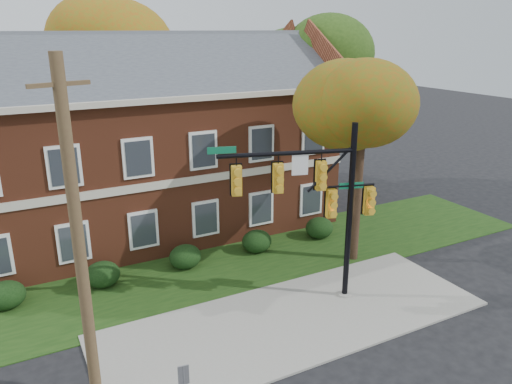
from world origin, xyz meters
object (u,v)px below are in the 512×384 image
tree_far_rear (126,46)px  utility_pole (78,242)px  tree_right_rear (326,60)px  apartment_building (144,133)px  hedge_center (185,257)px  traffic_signal (319,196)px  hedge_far_left (6,295)px  hedge_left (102,274)px  tree_near_right (370,111)px  hedge_right (257,241)px  hedge_far_right (319,228)px

tree_far_rear → utility_pole: 20.91m
utility_pole → tree_right_rear: bearing=21.8°
apartment_building → hedge_center: (0.00, -5.25, -4.46)m
tree_right_rear → traffic_signal: (-7.89, -10.97, -3.90)m
hedge_far_left → tree_right_rear: tree_right_rear is taller
hedge_left → tree_right_rear: (14.81, 6.11, 7.60)m
hedge_far_left → tree_near_right: size_ratio=0.16×
tree_right_rear → apartment_building: bearing=-175.7°
hedge_right → tree_far_rear: size_ratio=0.12×
hedge_far_left → hedge_right: bearing=0.0°
apartment_building → hedge_far_left: (-7.00, -5.25, -4.46)m
hedge_left → hedge_right: (7.00, 0.00, 0.00)m
hedge_right → utility_pole: 11.47m
tree_far_rear → traffic_signal: (2.08, -17.95, -4.62)m
hedge_left → utility_pole: 7.84m
apartment_building → hedge_far_right: 9.82m
hedge_center → hedge_far_right: (7.00, 0.00, 0.00)m
utility_pole → hedge_left: bearing=61.1°
hedge_left → hedge_right: same height
hedge_right → hedge_far_right: 3.50m
apartment_building → traffic_signal: bearing=-71.3°
hedge_right → hedge_far_right: same height
hedge_right → tree_right_rear: size_ratio=0.13×
tree_right_rear → utility_pole: tree_right_rear is taller
hedge_right → traffic_signal: 6.10m
tree_near_right → utility_pole: 12.88m
apartment_building → traffic_signal: apartment_building is taller
apartment_building → hedge_right: 7.73m
tree_right_rear → hedge_right: bearing=-142.0°
hedge_far_left → hedge_right: (10.50, 0.00, 0.00)m
hedge_far_left → hedge_center: size_ratio=1.00×
utility_pole → hedge_far_right: bearing=12.4°
apartment_building → tree_far_rear: (1.34, 7.84, 3.86)m
hedge_far_left → hedge_center: 7.00m
hedge_left → hedge_far_right: 10.50m
apartment_building → hedge_left: size_ratio=13.43×
hedge_center → tree_far_rear: size_ratio=0.12×
hedge_left → tree_right_rear: size_ratio=0.13×
hedge_far_left → traffic_signal: bearing=-25.0°
hedge_far_left → tree_far_rear: size_ratio=0.12×
utility_pole → hedge_far_left: bearing=91.6°
hedge_far_left → hedge_far_right: same height
traffic_signal → tree_far_rear: bearing=113.0°
tree_far_rear → traffic_signal: bearing=-83.4°
hedge_left → traffic_signal: traffic_signal is taller
hedge_left → hedge_center: (3.50, 0.00, 0.00)m
hedge_center → tree_far_rear: (1.34, 13.09, 8.32)m
hedge_right → tree_far_rear: (-2.16, 13.09, 8.32)m
tree_far_rear → traffic_signal: tree_far_rear is taller
hedge_left → tree_far_rear: bearing=69.7°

